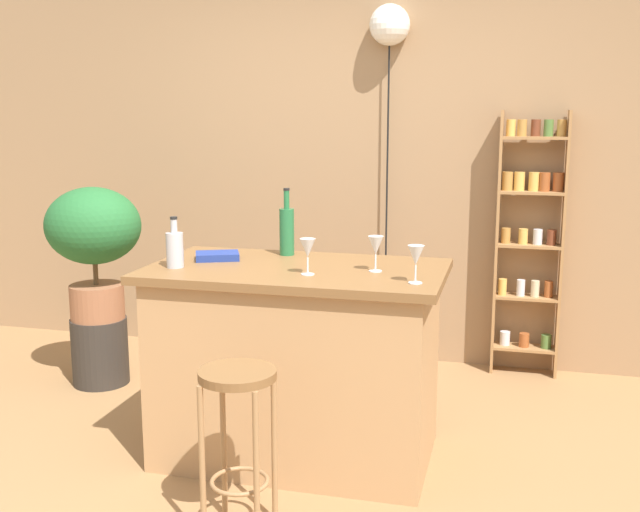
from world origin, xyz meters
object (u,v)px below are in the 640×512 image
pendant_globe_light (390,28)px  cookbook (217,256)px  bottle_sauce_amber (287,230)px  bar_stool (238,415)px  wine_glass_right (308,249)px  wine_glass_center (376,246)px  spice_shelf (530,236)px  wine_glass_left (416,256)px  plant_stool (100,351)px  potted_plant (94,236)px  bottle_soda_blue (175,249)px

pendant_globe_light → cookbook: bearing=-112.3°
cookbook → bottle_sauce_amber: bearing=10.6°
bar_stool → bottle_sauce_amber: bearing=96.0°
wine_glass_right → wine_glass_center: bearing=27.0°
spice_shelf → wine_glass_left: size_ratio=10.20×
plant_stool → potted_plant: potted_plant is taller
bar_stool → potted_plant: size_ratio=0.84×
bottle_sauce_amber → spice_shelf: bearing=45.2°
wine_glass_right → bar_stool: bearing=-102.0°
potted_plant → cookbook: potted_plant is taller
spice_shelf → pendant_globe_light: size_ratio=0.72×
wine_glass_left → potted_plant: bearing=157.3°
pendant_globe_light → wine_glass_right: bearing=-92.4°
plant_stool → bottle_soda_blue: size_ratio=1.72×
spice_shelf → wine_glass_left: spice_shelf is taller
spice_shelf → bottle_sauce_amber: (-1.22, -1.22, 0.18)m
bar_stool → wine_glass_center: wine_glass_center is taller
cookbook → wine_glass_right: bearing=-47.2°
spice_shelf → plant_stool: size_ratio=4.04×
bottle_sauce_amber → bottle_soda_blue: bearing=-133.7°
bottle_sauce_amber → wine_glass_left: bottle_sauce_amber is taller
potted_plant → cookbook: bearing=-29.2°
bottle_soda_blue → bottle_sauce_amber: (0.42, 0.43, 0.04)m
bottle_sauce_amber → pendant_globe_light: (0.30, 1.26, 1.11)m
pendant_globe_light → wine_glass_center: bearing=-82.3°
bottle_soda_blue → spice_shelf: bearing=45.5°
potted_plant → bottle_soda_blue: potted_plant is taller
potted_plant → bottle_soda_blue: 1.23m
plant_stool → bar_stool: bearing=-44.0°
plant_stool → cookbook: 1.40m
bottle_soda_blue → bottle_sauce_amber: 0.60m
plant_stool → wine_glass_right: bearing=-27.3°
bar_stool → wine_glass_left: size_ratio=4.16×
wine_glass_center → plant_stool: bearing=160.2°
wine_glass_left → cookbook: 1.06m
bottle_sauce_amber → plant_stool: bearing=164.3°
wine_glass_left → pendant_globe_light: (-0.42, 1.74, 1.12)m
bottle_sauce_amber → wine_glass_right: (0.23, -0.43, -0.01)m
bottle_soda_blue → cookbook: (0.12, 0.23, -0.07)m
wine_glass_right → pendant_globe_light: size_ratio=0.07×
spice_shelf → wine_glass_right: (-0.99, -1.66, 0.16)m
wine_glass_center → bottle_soda_blue: bearing=-171.1°
spice_shelf → potted_plant: (-2.55, -0.85, 0.03)m
bar_stool → wine_glass_right: size_ratio=4.16×
bottle_soda_blue → wine_glass_right: (0.64, 0.00, 0.03)m
plant_stool → pendant_globe_light: size_ratio=0.18×
plant_stool → wine_glass_center: 2.14m
cookbook → pendant_globe_light: (0.60, 1.46, 1.22)m
wine_glass_center → wine_glass_right: same height
spice_shelf → pendant_globe_light: 1.57m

